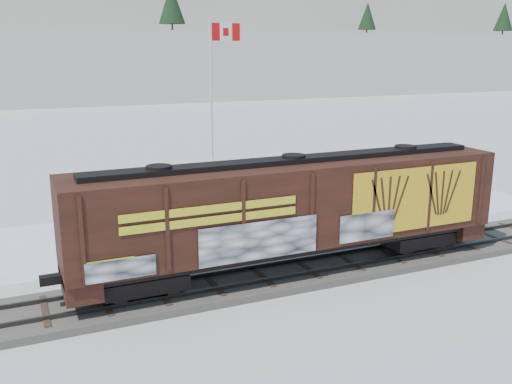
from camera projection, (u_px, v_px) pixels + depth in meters
name	position (u px, v px, depth m)	size (l,w,h in m)	color
ground	(260.00, 281.00, 22.50)	(500.00, 500.00, 0.00)	white
rail_track	(260.00, 278.00, 22.46)	(50.00, 3.40, 0.43)	#59544C
parking_strip	(200.00, 228.00, 29.16)	(40.00, 8.00, 0.03)	white
hillside	(33.00, 27.00, 143.16)	(360.00, 110.00, 93.00)	white
hopper_railcar	(293.00, 207.00, 22.34)	(17.58, 3.06, 4.44)	black
flagpole	(214.00, 136.00, 34.13)	(2.30, 0.90, 10.58)	silver
car_silver	(171.00, 212.00, 29.04)	(1.89, 4.69, 1.60)	#A8AAB0
car_white	(218.00, 209.00, 29.81)	(1.58, 4.54, 1.50)	white
car_dark	(369.00, 191.00, 33.74)	(2.05, 5.05, 1.47)	black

